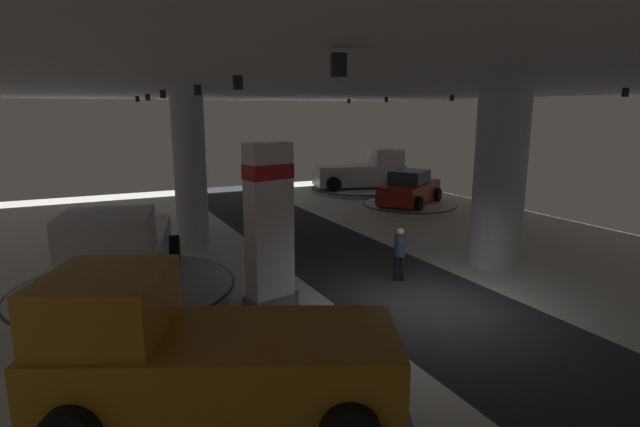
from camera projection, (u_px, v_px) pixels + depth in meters
name	position (u px, v px, depth m)	size (l,w,h in m)	color
ground	(433.00, 307.00, 12.66)	(24.00, 44.00, 0.06)	silver
ceiling_with_spotlights	(444.00, 81.00, 11.52)	(24.00, 44.00, 0.39)	silver
column_right	(499.00, 180.00, 15.63)	(1.60, 1.60, 5.50)	silver
column_left	(190.00, 170.00, 18.07)	(1.16, 1.16, 5.50)	silver
brand_sign_pylon	(269.00, 225.00, 12.09)	(1.38, 0.91, 4.15)	slate
display_platform_far_right	(409.00, 206.00, 25.19)	(4.69, 4.69, 0.24)	silver
display_car_far_right	(410.00, 189.00, 24.98)	(4.50, 3.80, 1.71)	maroon
display_platform_deep_right	(358.00, 189.00, 30.23)	(5.68, 5.68, 0.29)	#B7B7BC
pickup_truck_deep_right	(364.00, 172.00, 30.08)	(5.64, 3.59, 2.30)	silver
display_platform_mid_left	(126.00, 292.00, 13.04)	(5.68, 5.68, 0.38)	#B7B7BC
pickup_truck_mid_left	(120.00, 255.00, 12.51)	(3.59, 5.64, 2.30)	silver
display_platform_near_left	(227.00, 419.00, 7.81)	(5.78, 5.78, 0.25)	#B7B7BC
pickup_truck_near_left	(203.00, 358.00, 7.59)	(5.69, 4.32, 2.30)	#B77519
visitor_walking_near	(400.00, 251.00, 14.34)	(0.32, 0.32, 1.59)	black
stanchion_a	(286.00, 270.00, 14.37)	(0.28, 0.28, 1.01)	#333338
stanchion_b	(297.00, 317.00, 11.10)	(0.28, 0.28, 1.01)	#333338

